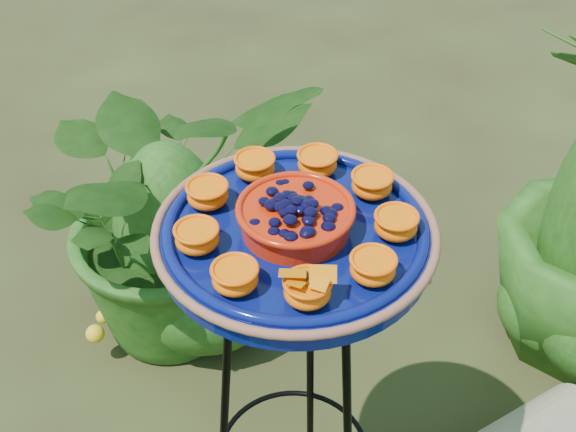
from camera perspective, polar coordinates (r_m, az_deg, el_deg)
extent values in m
torus|color=black|center=(1.21, 0.52, -2.66)|extent=(0.27, 0.27, 0.01)
cylinder|color=black|center=(1.59, 1.58, -10.21)|extent=(0.03, 0.08, 0.80)
cylinder|color=black|center=(1.49, -4.58, -14.96)|extent=(0.08, 0.04, 0.80)
cylinder|color=#071057|center=(1.19, 0.53, -1.63)|extent=(0.48, 0.48, 0.04)
torus|color=#8F5241|center=(1.18, 0.53, -1.04)|extent=(0.43, 0.43, 0.01)
torus|color=#071057|center=(1.18, 0.53, -0.91)|extent=(0.39, 0.39, 0.02)
cylinder|color=red|center=(1.17, 0.54, -0.23)|extent=(0.19, 0.19, 0.04)
torus|color=red|center=(1.16, 0.54, 0.52)|extent=(0.18, 0.18, 0.01)
ellipsoid|color=black|center=(1.15, 0.55, 0.73)|extent=(0.14, 0.14, 0.03)
ellipsoid|color=#FF7002|center=(1.17, 7.67, -0.72)|extent=(0.06, 0.06, 0.03)
cylinder|color=orange|center=(1.16, 7.74, -0.13)|extent=(0.06, 0.06, 0.01)
ellipsoid|color=#FF7002|center=(1.24, 5.98, 2.15)|extent=(0.06, 0.06, 0.03)
cylinder|color=orange|center=(1.23, 6.03, 2.73)|extent=(0.06, 0.06, 0.01)
ellipsoid|color=#FF7002|center=(1.28, 2.10, 3.68)|extent=(0.06, 0.06, 0.03)
cylinder|color=orange|center=(1.27, 2.12, 4.26)|extent=(0.06, 0.06, 0.01)
ellipsoid|color=#FF7002|center=(1.27, -2.36, 3.42)|extent=(0.06, 0.06, 0.03)
cylinder|color=orange|center=(1.27, -2.38, 4.00)|extent=(0.06, 0.06, 0.01)
ellipsoid|color=#FF7002|center=(1.22, -5.74, 1.42)|extent=(0.06, 0.06, 0.03)
cylinder|color=orange|center=(1.21, -5.78, 2.01)|extent=(0.06, 0.06, 0.01)
ellipsoid|color=#FF7002|center=(1.15, -6.49, -1.66)|extent=(0.06, 0.06, 0.03)
cylinder|color=orange|center=(1.14, -6.54, -1.06)|extent=(0.06, 0.06, 0.01)
ellipsoid|color=#FF7002|center=(1.08, -3.78, -4.50)|extent=(0.06, 0.06, 0.03)
cylinder|color=orange|center=(1.07, -3.82, -3.89)|extent=(0.06, 0.06, 0.01)
ellipsoid|color=#FF7002|center=(1.06, 1.39, -5.43)|extent=(0.06, 0.06, 0.03)
cylinder|color=orange|center=(1.05, 1.40, -4.82)|extent=(0.06, 0.06, 0.01)
ellipsoid|color=#FF7002|center=(1.10, 6.04, -3.80)|extent=(0.06, 0.06, 0.03)
cylinder|color=orange|center=(1.09, 6.10, -3.20)|extent=(0.06, 0.06, 0.01)
cylinder|color=black|center=(1.05, 1.41, -4.47)|extent=(0.01, 0.03, 0.00)
cube|color=orange|center=(1.05, 0.32, -4.09)|extent=(0.04, 0.03, 0.01)
cube|color=orange|center=(1.04, 2.51, -4.15)|extent=(0.04, 0.03, 0.01)
imported|color=#194312|center=(1.98, -8.53, 0.80)|extent=(0.91, 0.88, 0.77)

